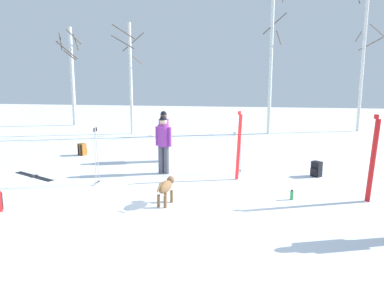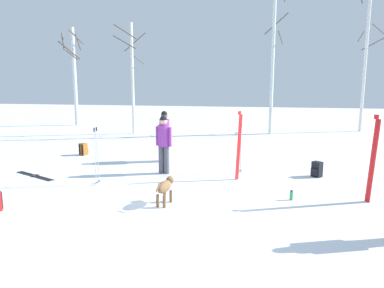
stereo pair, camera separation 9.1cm
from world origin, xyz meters
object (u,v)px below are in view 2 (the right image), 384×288
(birch_tree_1, at_px, (132,76))
(ski_pair_planted_0, at_px, (373,160))
(backpack_0, at_px, (317,169))
(backpack_1, at_px, (83,149))
(birch_tree_2, at_px, (273,49))
(ski_poles_1, at_px, (241,147))
(birch_tree_0, at_px, (74,74))
(birch_tree_3, at_px, (366,55))
(ski_pair_lying_0, at_px, (35,176))
(ski_pair_planted_1, at_px, (239,146))
(person_1, at_px, (164,141))
(dog, at_px, (165,187))
(ski_poles_0, at_px, (96,154))
(person_2, at_px, (164,133))
(water_bottle_0, at_px, (291,195))

(birch_tree_1, bearing_deg, ski_pair_planted_0, -46.73)
(birch_tree_1, bearing_deg, backpack_0, -42.14)
(backpack_1, relative_size, birch_tree_2, 0.05)
(ski_poles_1, relative_size, birch_tree_2, 0.19)
(birch_tree_0, height_order, birch_tree_3, birch_tree_3)
(birch_tree_3, bearing_deg, ski_pair_lying_0, -135.53)
(ski_pair_planted_1, distance_m, birch_tree_0, 14.99)
(person_1, bearing_deg, birch_tree_0, 128.07)
(dog, height_order, backpack_0, dog)
(backpack_0, height_order, birch_tree_0, birch_tree_0)
(dog, xyz_separation_m, birch_tree_2, (2.65, 11.36, 3.83))
(ski_pair_planted_1, bearing_deg, backpack_1, 157.97)
(ski_poles_0, bearing_deg, birch_tree_2, 64.66)
(ski_pair_planted_0, height_order, ski_pair_lying_0, ski_pair_planted_0)
(person_2, relative_size, dog, 1.92)
(birch_tree_3, bearing_deg, backpack_1, -144.20)
(dog, relative_size, ski_poles_1, 0.60)
(birch_tree_3, bearing_deg, person_2, -133.61)
(dog, xyz_separation_m, ski_poles_0, (-2.16, 1.21, 0.42))
(person_2, xyz_separation_m, backpack_0, (4.79, -1.21, -0.77))
(person_2, relative_size, ski_poles_1, 1.15)
(person_2, xyz_separation_m, birch_tree_2, (3.74, 7.12, 3.24))
(ski_pair_planted_0, bearing_deg, person_1, 161.56)
(backpack_1, relative_size, water_bottle_0, 1.88)
(dog, bearing_deg, person_2, 104.39)
(person_2, relative_size, ski_pair_lying_0, 1.09)
(ski_pair_planted_0, relative_size, water_bottle_0, 8.57)
(person_1, relative_size, ski_pair_planted_1, 0.90)
(ski_pair_planted_1, xyz_separation_m, birch_tree_2, (1.15, 8.98, 3.27))
(backpack_0, distance_m, water_bottle_0, 2.43)
(person_1, bearing_deg, birch_tree_3, 52.34)
(ski_pair_planted_0, bearing_deg, backpack_0, 111.29)
(ski_poles_0, bearing_deg, backpack_0, 17.32)
(ski_pair_planted_1, xyz_separation_m, birch_tree_0, (-10.33, 10.65, 2.14))
(dog, bearing_deg, birch_tree_1, 112.56)
(birch_tree_1, bearing_deg, dog, -67.44)
(water_bottle_0, xyz_separation_m, birch_tree_0, (-11.64, 12.25, 2.98))
(ski_poles_1, xyz_separation_m, birch_tree_3, (5.90, 10.10, 3.20))
(backpack_0, relative_size, birch_tree_0, 0.08)
(ski_pair_planted_0, relative_size, birch_tree_2, 0.25)
(ski_pair_lying_0, relative_size, birch_tree_2, 0.20)
(ski_poles_1, relative_size, birch_tree_0, 0.26)
(dog, height_order, birch_tree_0, birch_tree_0)
(person_2, xyz_separation_m, water_bottle_0, (3.89, -3.47, -0.87))
(ski_pair_planted_1, height_order, ski_poles_0, ski_pair_planted_1)
(birch_tree_2, bearing_deg, person_2, -117.70)
(ski_pair_lying_0, bearing_deg, ski_poles_1, 13.61)
(dog, bearing_deg, ski_pair_planted_0, 11.22)
(backpack_0, bearing_deg, birch_tree_2, 97.21)
(ski_poles_1, height_order, backpack_1, ski_poles_1)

